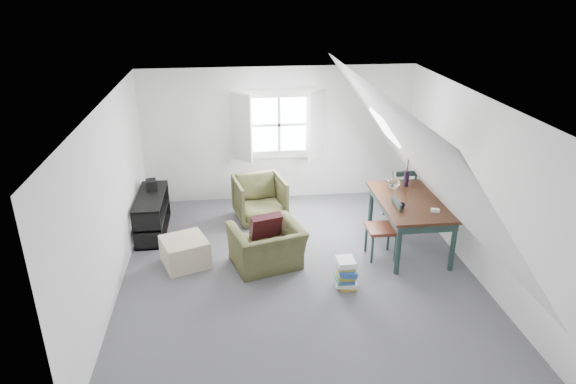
{
  "coord_description": "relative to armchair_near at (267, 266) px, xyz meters",
  "views": [
    {
      "loc": [
        -0.9,
        -6.37,
        3.98
      ],
      "look_at": [
        -0.08,
        0.6,
        1.0
      ],
      "focal_mm": 32.0,
      "sensor_mm": 36.0,
      "label": 1
    }
  ],
  "objects": [
    {
      "name": "electronics_box",
      "position": [
        -1.8,
        1.56,
        0.74
      ],
      "size": [
        0.21,
        0.26,
        0.18
      ],
      "primitive_type": "cube",
      "rotation": [
        0.0,
        0.0,
        0.22
      ],
      "color": "black",
      "rests_on": "media_shelf"
    },
    {
      "name": "demijohn",
      "position": [
        2.09,
        0.75,
        0.94
      ],
      "size": [
        0.2,
        0.2,
        0.29
      ],
      "rotation": [
        0.0,
        0.0,
        -0.15
      ],
      "color": "silver",
      "rests_on": "dining_table"
    },
    {
      "name": "magazine_stack",
      "position": [
        1.04,
        -0.67,
        0.21
      ],
      "size": [
        0.31,
        0.37,
        0.42
      ],
      "rotation": [
        0.0,
        0.0,
        0.13
      ],
      "color": "#B29933",
      "rests_on": "floor"
    },
    {
      "name": "dining_chair_near",
      "position": [
        1.78,
        0.08,
        0.49
      ],
      "size": [
        0.44,
        0.44,
        0.94
      ],
      "rotation": [
        0.0,
        0.0,
        -1.51
      ],
      "color": "#5D2A1B",
      "rests_on": "floor"
    },
    {
      "name": "ceiling",
      "position": [
        0.44,
        -0.21,
        2.5
      ],
      "size": [
        5.5,
        5.5,
        0.0
      ],
      "primitive_type": "plane",
      "rotation": [
        3.14,
        0.0,
        0.0
      ],
      "color": "white",
      "rests_on": "wall_back"
    },
    {
      "name": "vase_twigs",
      "position": [
        2.34,
        0.85,
        0.96
      ],
      "size": [
        0.08,
        0.09,
        0.63
      ],
      "rotation": [
        0.0,
        0.0,
        -0.16
      ],
      "color": "black",
      "rests_on": "dining_table"
    },
    {
      "name": "floor",
      "position": [
        0.44,
        -0.21,
        0.0
      ],
      "size": [
        5.5,
        5.5,
        0.0
      ],
      "primitive_type": "plane",
      "color": "#535359",
      "rests_on": "ground"
    },
    {
      "name": "slope_right",
      "position": [
        1.99,
        -0.21,
        1.78
      ],
      "size": [
        3.19,
        5.5,
        4.48
      ],
      "primitive_type": "plane",
      "rotation": [
        0.0,
        -2.19,
        0.0
      ],
      "color": "white",
      "rests_on": "wall_right"
    },
    {
      "name": "cup",
      "position": [
        1.99,
        0.0,
        0.82
      ],
      "size": [
        0.11,
        0.11,
        0.09
      ],
      "primitive_type": "imported",
      "rotation": [
        0.0,
        0.0,
        0.23
      ],
      "color": "black",
      "rests_on": "dining_table"
    },
    {
      "name": "wall_back",
      "position": [
        0.44,
        2.54,
        1.25
      ],
      "size": [
        5.0,
        0.0,
        5.0
      ],
      "primitive_type": "plane",
      "rotation": [
        1.57,
        0.0,
        0.0
      ],
      "color": "white",
      "rests_on": "ground"
    },
    {
      "name": "dormer_window",
      "position": [
        0.44,
        2.47,
        1.45
      ],
      "size": [
        1.71,
        0.35,
        1.3
      ],
      "color": "white",
      "rests_on": "wall_back"
    },
    {
      "name": "armchair_near",
      "position": [
        0.0,
        0.0,
        0.0
      ],
      "size": [
        1.18,
        1.1,
        0.64
      ],
      "primitive_type": "imported",
      "rotation": [
        0.0,
        0.0,
        3.43
      ],
      "color": "#444523",
      "rests_on": "floor"
    },
    {
      "name": "media_shelf",
      "position": [
        -1.8,
        1.27,
        0.3
      ],
      "size": [
        0.43,
        1.3,
        0.67
      ],
      "rotation": [
        0.0,
        0.0,
        -0.08
      ],
      "color": "black",
      "rests_on": "floor"
    },
    {
      "name": "wall_left",
      "position": [
        -2.06,
        -0.21,
        1.25
      ],
      "size": [
        0.0,
        5.5,
        5.5
      ],
      "primitive_type": "plane",
      "rotation": [
        1.57,
        0.0,
        1.57
      ],
      "color": "white",
      "rests_on": "ground"
    },
    {
      "name": "wall_right",
      "position": [
        2.94,
        -0.21,
        1.25
      ],
      "size": [
        0.0,
        5.5,
        5.5
      ],
      "primitive_type": "plane",
      "rotation": [
        1.57,
        0.0,
        -1.57
      ],
      "color": "white",
      "rests_on": "ground"
    },
    {
      "name": "skylight",
      "position": [
        1.99,
        1.09,
        1.75
      ],
      "size": [
        0.35,
        0.75,
        0.47
      ],
      "primitive_type": "cube",
      "rotation": [
        0.0,
        0.95,
        0.0
      ],
      "color": "white",
      "rests_on": "slope_right"
    },
    {
      "name": "dining_chair_far",
      "position": [
        2.41,
        1.27,
        0.51
      ],
      "size": [
        0.46,
        0.46,
        0.99
      ],
      "rotation": [
        0.0,
        0.0,
        3.47
      ],
      "color": "#5D2A1B",
      "rests_on": "floor"
    },
    {
      "name": "ottoman",
      "position": [
        -1.2,
        0.19,
        0.2
      ],
      "size": [
        0.79,
        0.79,
        0.41
      ],
      "primitive_type": "cube",
      "rotation": [
        0.0,
        0.0,
        0.36
      ],
      "color": "#BDAB8F",
      "rests_on": "floor"
    },
    {
      "name": "armchair_far",
      "position": [
        0.0,
        1.59,
        0.0
      ],
      "size": [
        0.97,
        0.99,
        0.77
      ],
      "primitive_type": "imported",
      "rotation": [
        0.0,
        0.0,
        0.19
      ],
      "color": "#444523",
      "rests_on": "floor"
    },
    {
      "name": "dining_table",
      "position": [
        2.24,
        0.3,
        0.71
      ],
      "size": [
        0.98,
        1.64,
        0.82
      ],
      "rotation": [
        0.0,
        0.0,
        -0.01
      ],
      "color": "black",
      "rests_on": "floor"
    },
    {
      "name": "paper_box",
      "position": [
        2.44,
        -0.15,
        0.84
      ],
      "size": [
        0.14,
        0.11,
        0.04
      ],
      "primitive_type": "cube",
      "rotation": [
        0.0,
        0.0,
        -0.3
      ],
      "color": "white",
      "rests_on": "dining_table"
    },
    {
      "name": "slope_left",
      "position": [
        -1.11,
        -0.21,
        1.78
      ],
      "size": [
        3.19,
        5.5,
        4.48
      ],
      "primitive_type": "plane",
      "rotation": [
        0.0,
        2.19,
        0.0
      ],
      "color": "white",
      "rests_on": "wall_left"
    },
    {
      "name": "wall_front",
      "position": [
        0.44,
        -2.96,
        1.25
      ],
      "size": [
        5.0,
        0.0,
        5.0
      ],
      "primitive_type": "plane",
      "rotation": [
        -1.57,
        0.0,
        0.0
      ],
      "color": "white",
      "rests_on": "ground"
    },
    {
      "name": "throw_pillow",
      "position": [
        0.0,
        0.15,
        0.55
      ],
      "size": [
        0.51,
        0.37,
        0.47
      ],
      "primitive_type": "cube",
      "rotation": [
        0.31,
        0.0,
        0.27
      ],
      "color": "#360E13",
      "rests_on": "armchair_near"
    }
  ]
}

